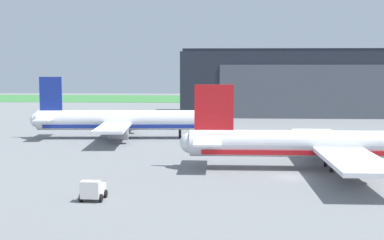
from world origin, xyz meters
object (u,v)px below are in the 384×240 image
Objects in this scene: maintenance_hangar at (336,83)px; airliner_near_left at (341,145)px; airliner_far_right at (123,121)px; fuel_bowser at (93,190)px.

airliner_near_left is at bearing -101.96° from maintenance_hangar.
airliner_far_right is 51.50m from fuel_bowser.
maintenance_hangar is at bearing 64.87° from fuel_bowser.
maintenance_hangar is 121.22m from fuel_bowser.
airliner_near_left is (38.20, -31.63, -0.05)m from airliner_far_right.
airliner_far_right is (-57.27, -58.37, -6.23)m from maintenance_hangar.
airliner_near_left is 13.61× the size of fuel_bowser.
maintenance_hangar is 82.01m from airliner_far_right.
airliner_far_right is at bearing 96.63° from fuel_bowser.
airliner_far_right is 49.60m from airliner_near_left.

